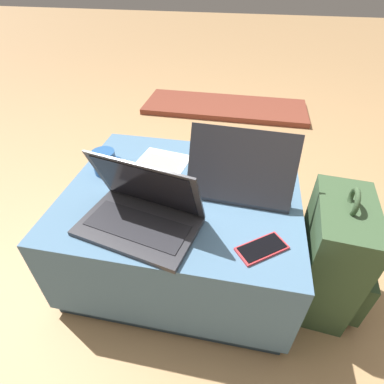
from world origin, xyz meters
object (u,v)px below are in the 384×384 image
at_px(coffee_mug, 106,162).
at_px(cell_phone, 262,248).
at_px(laptop_far, 241,177).
at_px(paper_sheet, 156,169).
at_px(backpack, 332,259).
at_px(laptop_near, 141,212).

bearing_deg(coffee_mug, cell_phone, -25.06).
bearing_deg(laptop_far, paper_sheet, -7.28).
height_order(laptop_far, backpack, laptop_far).
bearing_deg(laptop_near, coffee_mug, 144.60).
relative_size(paper_sheet, coffee_mug, 2.50).
bearing_deg(laptop_far, laptop_near, 42.45).
xyz_separation_m(laptop_near, cell_phone, (0.39, -0.04, -0.04)).
relative_size(laptop_far, coffee_mug, 2.88).
height_order(laptop_far, coffee_mug, laptop_far).
xyz_separation_m(laptop_far, coffee_mug, (-0.53, 0.01, -0.01)).
xyz_separation_m(cell_phone, coffee_mug, (-0.62, 0.29, 0.04)).
height_order(laptop_far, paper_sheet, laptop_far).
height_order(cell_phone, paper_sheet, cell_phone).
height_order(laptop_near, laptop_far, laptop_far).
bearing_deg(laptop_near, backpack, 22.40).
xyz_separation_m(laptop_near, coffee_mug, (-0.23, 0.25, -0.00)).
relative_size(laptop_near, cell_phone, 2.49).
distance_m(laptop_near, backpack, 0.71).
distance_m(laptop_far, coffee_mug, 0.53).
height_order(laptop_near, backpack, laptop_near).
distance_m(backpack, coffee_mug, 0.93).
bearing_deg(laptop_near, paper_sheet, 110.02).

